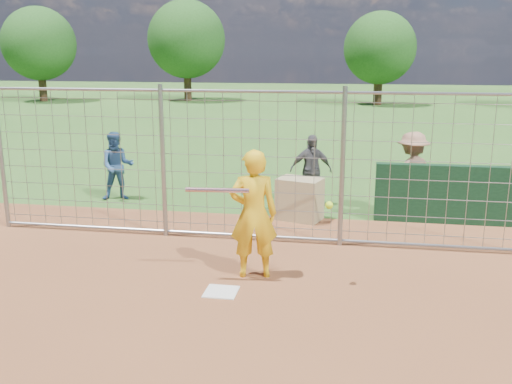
% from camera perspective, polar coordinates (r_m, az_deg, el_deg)
% --- Properties ---
extents(ground, '(100.00, 100.00, 0.00)m').
position_cam_1_polar(ground, '(7.89, -3.17, -9.43)').
color(ground, '#2D591E').
rests_on(ground, ground).
extents(home_plate, '(0.43, 0.43, 0.02)m').
position_cam_1_polar(home_plate, '(7.71, -3.51, -9.94)').
color(home_plate, silver).
rests_on(home_plate, ground).
extents(dugout_wall, '(2.60, 0.20, 1.10)m').
position_cam_1_polar(dugout_wall, '(11.11, 18.52, -0.23)').
color(dugout_wall, '#11381E').
rests_on(dugout_wall, ground).
extents(batter, '(0.74, 0.56, 1.84)m').
position_cam_1_polar(batter, '(7.94, -0.26, -2.23)').
color(batter, yellow).
rests_on(batter, ground).
extents(bystander_a, '(0.86, 0.76, 1.47)m').
position_cam_1_polar(bystander_a, '(12.55, -13.71, 2.53)').
color(bystander_a, navy).
rests_on(bystander_a, ground).
extents(bystander_b, '(0.93, 0.55, 1.48)m').
position_cam_1_polar(bystander_b, '(11.80, 5.50, 2.19)').
color(bystander_b, '#4F4F54').
rests_on(bystander_b, ground).
extents(bystander_c, '(1.22, 1.09, 1.64)m').
position_cam_1_polar(bystander_c, '(11.37, 15.30, 1.72)').
color(bystander_c, '#9A6C54').
rests_on(bystander_c, ground).
extents(equipment_bin, '(0.93, 0.76, 0.80)m').
position_cam_1_polar(equipment_bin, '(10.82, 4.39, -0.72)').
color(equipment_bin, tan).
rests_on(equipment_bin, ground).
extents(equipment_in_play, '(1.97, 0.25, 0.26)m').
position_cam_1_polar(equipment_in_play, '(7.60, -1.19, -0.18)').
color(equipment_in_play, silver).
rests_on(equipment_in_play, ground).
extents(backstop_fence, '(9.08, 0.08, 2.60)m').
position_cam_1_polar(backstop_fence, '(9.39, -0.57, 2.46)').
color(backstop_fence, gray).
rests_on(backstop_fence, ground).
extents(tree_line, '(44.66, 6.72, 6.48)m').
position_cam_1_polar(tree_line, '(35.22, 12.53, 14.55)').
color(tree_line, '#3F2B19').
rests_on(tree_line, ground).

